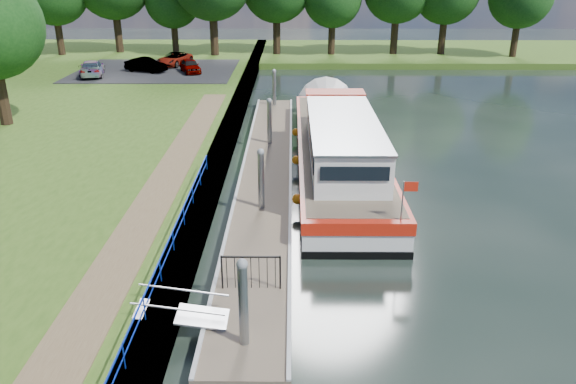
{
  "coord_description": "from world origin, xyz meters",
  "views": [
    {
      "loc": [
        1.25,
        -12.86,
        9.85
      ],
      "look_at": [
        1.1,
        7.72,
        1.4
      ],
      "focal_mm": 35.0,
      "sensor_mm": 36.0,
      "label": 1
    }
  ],
  "objects_px": {
    "pontoon": "(266,174)",
    "car_b": "(146,65)",
    "car_c": "(92,68)",
    "car_d": "(174,59)",
    "barge": "(337,143)",
    "car_a": "(190,66)"
  },
  "relations": [
    {
      "from": "car_d",
      "to": "car_c",
      "type": "bearing_deg",
      "value": -118.74
    },
    {
      "from": "car_c",
      "to": "car_d",
      "type": "bearing_deg",
      "value": -151.21
    },
    {
      "from": "pontoon",
      "to": "car_b",
      "type": "xyz_separation_m",
      "value": [
        -11.68,
        24.09,
        1.27
      ]
    },
    {
      "from": "car_c",
      "to": "pontoon",
      "type": "bearing_deg",
      "value": 112.24
    },
    {
      "from": "pontoon",
      "to": "barge",
      "type": "bearing_deg",
      "value": 31.27
    },
    {
      "from": "car_c",
      "to": "barge",
      "type": "bearing_deg",
      "value": 120.93
    },
    {
      "from": "barge",
      "to": "car_c",
      "type": "height_order",
      "value": "barge"
    },
    {
      "from": "car_c",
      "to": "car_d",
      "type": "distance_m",
      "value": 8.01
    },
    {
      "from": "car_b",
      "to": "car_d",
      "type": "height_order",
      "value": "car_b"
    },
    {
      "from": "car_b",
      "to": "car_c",
      "type": "relative_size",
      "value": 0.82
    },
    {
      "from": "pontoon",
      "to": "car_d",
      "type": "distance_m",
      "value": 29.18
    },
    {
      "from": "car_a",
      "to": "car_d",
      "type": "xyz_separation_m",
      "value": [
        -2.12,
        3.7,
        -0.0
      ]
    },
    {
      "from": "car_b",
      "to": "car_c",
      "type": "height_order",
      "value": "car_c"
    },
    {
      "from": "car_a",
      "to": "barge",
      "type": "bearing_deg",
      "value": -83.86
    },
    {
      "from": "barge",
      "to": "car_a",
      "type": "relative_size",
      "value": 6.06
    },
    {
      "from": "car_b",
      "to": "car_d",
      "type": "distance_m",
      "value": 3.85
    },
    {
      "from": "pontoon",
      "to": "car_d",
      "type": "bearing_deg",
      "value": 109.66
    },
    {
      "from": "barge",
      "to": "car_c",
      "type": "distance_m",
      "value": 27.77
    },
    {
      "from": "pontoon",
      "to": "car_b",
      "type": "bearing_deg",
      "value": 115.87
    },
    {
      "from": "pontoon",
      "to": "car_c",
      "type": "relative_size",
      "value": 6.58
    },
    {
      "from": "pontoon",
      "to": "barge",
      "type": "distance_m",
      "value": 4.3
    },
    {
      "from": "car_a",
      "to": "car_c",
      "type": "distance_m",
      "value": 8.23
    }
  ]
}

